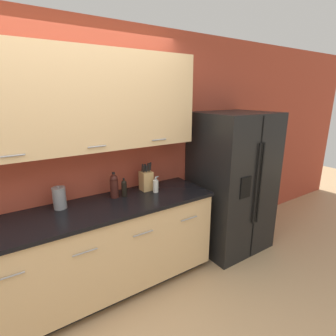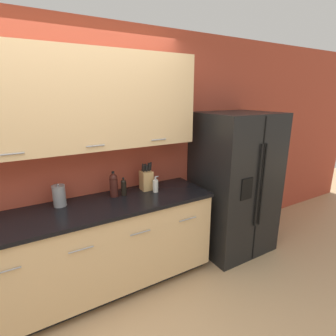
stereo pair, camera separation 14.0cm
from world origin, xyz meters
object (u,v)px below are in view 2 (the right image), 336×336
soap_dispenser (155,186)px  wine_bottle (114,185)px  oil_bottle (124,187)px  knife_block (146,180)px  refrigerator (234,183)px  steel_canister (59,196)px

soap_dispenser → wine_bottle: bearing=165.9°
oil_bottle → knife_block: bearing=7.2°
refrigerator → oil_bottle: 1.40m
steel_canister → knife_block: bearing=-1.3°
wine_bottle → oil_bottle: bearing=-16.4°
refrigerator → oil_bottle: refrigerator is taller
knife_block → steel_canister: size_ratio=1.40×
knife_block → oil_bottle: size_ratio=1.58×
knife_block → oil_bottle: (-0.27, -0.03, -0.02)m
knife_block → steel_canister: bearing=178.7°
soap_dispenser → oil_bottle: (-0.33, 0.08, 0.02)m
wine_bottle → oil_bottle: size_ratio=1.37×
soap_dispenser → steel_canister: size_ratio=0.79×
refrigerator → steel_canister: size_ratio=8.00×
knife_block → steel_canister: knife_block is taller
oil_bottle → steel_canister: steel_canister is taller
knife_block → steel_canister: (-0.88, 0.02, -0.01)m
refrigerator → wine_bottle: (-1.47, 0.20, 0.19)m
oil_bottle → wine_bottle: bearing=163.6°
soap_dispenser → oil_bottle: bearing=166.5°
soap_dispenser → steel_canister: 0.94m
refrigerator → steel_canister: bearing=173.4°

